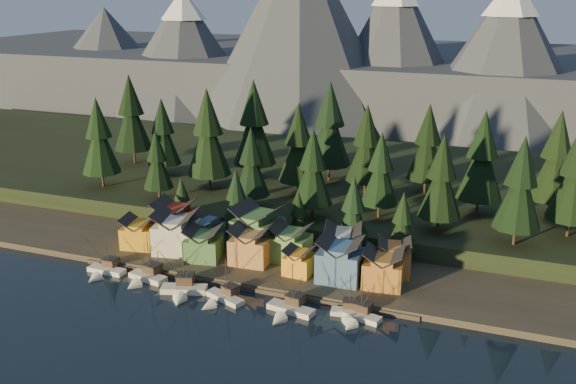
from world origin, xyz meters
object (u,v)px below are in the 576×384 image
at_px(boat_6, 358,311).
at_px(house_back_0, 175,220).
at_px(house_front_1, 176,230).
at_px(house_back_1, 206,230).
at_px(boat_4, 288,304).
at_px(house_front_0, 139,231).
at_px(boat_0, 103,266).
at_px(boat_2, 182,284).
at_px(boat_5, 349,308).
at_px(boat_1, 144,271).
at_px(boat_3, 221,294).

relative_size(boat_6, house_back_0, 1.01).
height_order(house_front_1, house_back_1, house_front_1).
height_order(boat_4, house_front_0, boat_4).
relative_size(boat_4, house_front_0, 1.29).
xyz_separation_m(boat_0, house_front_1, (11.01, 14.82, 4.93)).
height_order(boat_2, boat_6, boat_2).
bearing_deg(boat_5, boat_0, 171.53).
bearing_deg(boat_5, boat_6, -31.72).
distance_m(boat_4, house_front_1, 40.15).
relative_size(boat_0, house_front_0, 1.20).
bearing_deg(boat_5, boat_1, 171.58).
height_order(house_front_0, house_back_0, house_back_0).
distance_m(boat_4, boat_5, 12.41).
bearing_deg(house_back_0, boat_0, -113.45).
height_order(boat_5, house_back_0, house_back_0).
height_order(boat_1, boat_5, boat_1).
xyz_separation_m(boat_0, house_back_1, (16.57, 20.00, 3.80)).
height_order(boat_0, boat_1, boat_1).
bearing_deg(boat_4, house_back_0, 159.10).
bearing_deg(house_back_0, house_front_1, -62.54).
distance_m(boat_4, boat_6, 14.30).
relative_size(house_front_0, house_back_1, 1.09).
xyz_separation_m(house_front_1, house_back_0, (-4.06, 6.33, 0.05)).
xyz_separation_m(boat_2, house_front_0, (-21.43, 16.49, 3.14)).
bearing_deg(boat_4, boat_6, 19.43).
xyz_separation_m(boat_0, boat_3, (31.65, -2.66, -0.15)).
bearing_deg(boat_1, boat_4, 6.73).
bearing_deg(house_front_0, boat_0, -103.62).
xyz_separation_m(boat_4, house_front_0, (-45.99, 16.63, 3.44)).
relative_size(boat_3, house_front_0, 1.15).
bearing_deg(house_back_1, boat_3, -50.85).
bearing_deg(boat_5, boat_2, 175.78).
bearing_deg(boat_5, house_back_1, 146.29).
distance_m(boat_3, boat_4, 15.22).
xyz_separation_m(house_back_0, house_back_1, (9.63, -1.14, -1.17)).
relative_size(boat_0, boat_1, 0.89).
distance_m(boat_2, house_back_1, 23.43).
xyz_separation_m(boat_3, house_back_0, (-24.70, 23.81, 5.13)).
distance_m(boat_1, boat_4, 35.94).
height_order(boat_3, house_back_0, house_back_0).
xyz_separation_m(boat_2, boat_6, (38.66, 2.23, -0.46)).
distance_m(house_front_0, house_back_1, 16.80).
height_order(house_front_0, house_back_1, house_back_1).
bearing_deg(boat_1, house_front_0, 137.11).
bearing_deg(boat_5, house_back_0, 149.34).
distance_m(house_front_0, house_front_1, 10.26).
xyz_separation_m(boat_1, boat_2, (11.27, -2.55, 0.04)).
relative_size(boat_3, boat_5, 1.05).
bearing_deg(house_front_0, boat_6, -23.39).
height_order(boat_6, house_front_1, house_front_1).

